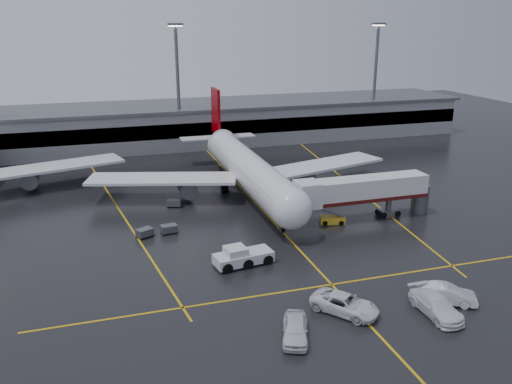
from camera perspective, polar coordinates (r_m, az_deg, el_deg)
name	(u,v)px	position (r m, az deg, el deg)	size (l,w,h in m)	color
ground	(265,213)	(74.25, 1.02, -2.33)	(220.00, 220.00, 0.00)	black
apron_line_centre	(265,213)	(74.24, 1.02, -2.32)	(0.25, 90.00, 0.02)	gold
apron_line_stop	(332,284)	(55.60, 8.22, -9.91)	(60.00, 0.25, 0.02)	gold
apron_line_left	(116,205)	(80.37, -14.96, -1.34)	(0.25, 70.00, 0.02)	gold
apron_line_right	(348,182)	(89.68, 9.99, 1.04)	(0.25, 70.00, 0.02)	gold
terminal	(198,123)	(118.04, -6.31, 7.48)	(122.00, 19.00, 8.60)	gray
light_mast_mid	(178,80)	(109.94, -8.49, 11.96)	(3.00, 1.20, 25.45)	#595B60
light_mast_right	(375,73)	(125.01, 12.83, 12.45)	(3.00, 1.20, 25.45)	#595B60
main_airliner	(246,167)	(81.77, -1.09, 2.71)	(48.80, 45.60, 14.10)	silver
jet_bridge	(363,192)	(72.30, 11.52, 0.02)	(19.90, 3.40, 6.05)	silver
pushback_tractor	(242,257)	(58.80, -1.55, -7.07)	(6.87, 3.67, 2.34)	silver
belt_loader	(333,220)	(71.26, 8.31, -2.99)	(3.54, 2.28, 2.08)	gold
service_van_a	(345,304)	(50.54, 9.63, -11.91)	(2.95, 6.40, 1.78)	white
service_van_b	(436,305)	(52.33, 18.95, -11.57)	(2.57, 6.33, 1.84)	white
service_van_c	(446,294)	(54.56, 19.95, -10.39)	(1.96, 5.62, 1.85)	silver
service_van_d	(295,329)	(46.46, 4.28, -14.60)	(2.12, 5.27, 1.79)	silver
baggage_cart_a	(169,229)	(68.17, -9.42, -3.94)	(2.13, 1.51, 1.12)	#595B60
baggage_cart_b	(145,232)	(67.57, -11.99, -4.31)	(2.37, 2.07, 1.12)	#595B60
baggage_cart_c	(174,203)	(77.59, -8.87, -1.14)	(2.31, 1.87, 1.12)	#595B60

